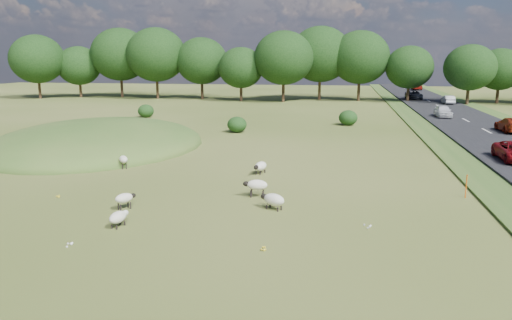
{
  "coord_description": "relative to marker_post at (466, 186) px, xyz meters",
  "views": [
    {
      "loc": [
        6.78,
        -24.03,
        6.91
      ],
      "look_at": [
        2.0,
        4.0,
        1.0
      ],
      "focal_mm": 35.0,
      "sensor_mm": 36.0,
      "label": 1
    }
  ],
  "objects": [
    {
      "name": "car_4",
      "position": [
        8.85,
        81.47,
        0.33
      ],
      "size": [
        1.9,
        4.66,
        1.35
      ],
      "primitive_type": "imported",
      "rotation": [
        0.0,
        0.0,
        3.14
      ],
      "color": "maroon",
      "rests_on": "road"
    },
    {
      "name": "sheep_5",
      "position": [
        -15.17,
        -6.94,
        -0.18
      ],
      "size": [
        0.68,
        1.2,
        0.67
      ],
      "rotation": [
        0.0,
        0.0,
        1.38
      ],
      "color": "beige",
      "rests_on": "ground"
    },
    {
      "name": "shrubs",
      "position": [
        -16.2,
        25.12,
        0.16
      ],
      "size": [
        24.84,
        11.48,
        1.55
      ],
      "color": "black",
      "rests_on": "ground"
    },
    {
      "name": "sheep_2",
      "position": [
        -9.18,
        -3.5,
        -0.12
      ],
      "size": [
        1.34,
        1.03,
        0.76
      ],
      "rotation": [
        0.0,
        0.0,
        2.63
      ],
      "color": "beige",
      "rests_on": "ground"
    },
    {
      "name": "sheep_0",
      "position": [
        -15.94,
        -4.61,
        -0.07
      ],
      "size": [
        0.88,
        1.04,
        0.76
      ],
      "rotation": [
        0.0,
        0.0,
        0.95
      ],
      "color": "beige",
      "rests_on": "ground"
    },
    {
      "name": "sheep_3",
      "position": [
        -19.65,
        3.48,
        -0.03
      ],
      "size": [
        0.92,
        1.13,
        0.82
      ],
      "rotation": [
        0.0,
        0.0,
        2.15
      ],
      "color": "beige",
      "rests_on": "ground"
    },
    {
      "name": "car_0",
      "position": [
        8.85,
        49.83,
        0.26
      ],
      "size": [
        1.29,
        3.7,
        1.22
      ],
      "primitive_type": "imported",
      "rotation": [
        0.0,
        0.0,
        3.14
      ],
      "color": "silver",
      "rests_on": "road"
    },
    {
      "name": "mound",
      "position": [
        -25.05,
        10.68,
        -0.6
      ],
      "size": [
        16.0,
        20.0,
        4.0
      ],
      "primitive_type": "ellipsoid",
      "color": "#33561E",
      "rests_on": "ground"
    },
    {
      "name": "sheep_1",
      "position": [
        -10.3,
        -1.61,
        0.03
      ],
      "size": [
        1.24,
        0.56,
        0.9
      ],
      "rotation": [
        0.0,
        0.0,
        3.16
      ],
      "color": "beige",
      "rests_on": "ground"
    },
    {
      "name": "marker_post",
      "position": [
        0.0,
        0.0,
        0.0
      ],
      "size": [
        0.06,
        0.06,
        1.2
      ],
      "primitive_type": "cylinder",
      "color": "#D8590C",
      "rests_on": "ground"
    },
    {
      "name": "sheep_4",
      "position": [
        -10.91,
        3.42,
        -0.13
      ],
      "size": [
        0.86,
        1.34,
        0.74
      ],
      "rotation": [
        0.0,
        0.0,
        4.39
      ],
      "color": "beige",
      "rests_on": "ground"
    },
    {
      "name": "ground",
      "position": [
        -13.05,
        18.68,
        -0.6
      ],
      "size": [
        160.0,
        160.0,
        0.0
      ],
      "primitive_type": "plane",
      "color": "#3D5019",
      "rests_on": "ground"
    },
    {
      "name": "car_5",
      "position": [
        5.05,
        33.22,
        0.31
      ],
      "size": [
        1.55,
        3.85,
        1.31
      ],
      "primitive_type": "imported",
      "color": "white",
      "rests_on": "road"
    },
    {
      "name": "treeline",
      "position": [
        -14.1,
        54.11,
        5.97
      ],
      "size": [
        96.28,
        14.66,
        11.7
      ],
      "color": "black",
      "rests_on": "ground"
    },
    {
      "name": "car_2",
      "position": [
        5.05,
        57.11,
        0.34
      ],
      "size": [
        2.3,
        4.99,
        1.39
      ],
      "primitive_type": "imported",
      "color": "black",
      "rests_on": "road"
    },
    {
      "name": "car_7",
      "position": [
        8.85,
        22.43,
        0.29
      ],
      "size": [
        1.8,
        4.42,
        1.28
      ],
      "primitive_type": "imported",
      "rotation": [
        0.0,
        0.0,
        3.14
      ],
      "color": "maroon",
      "rests_on": "road"
    },
    {
      "name": "road",
      "position": [
        6.95,
        28.68,
        -0.47
      ],
      "size": [
        8.0,
        150.0,
        0.25
      ],
      "primitive_type": "cube",
      "color": "black",
      "rests_on": "ground"
    }
  ]
}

